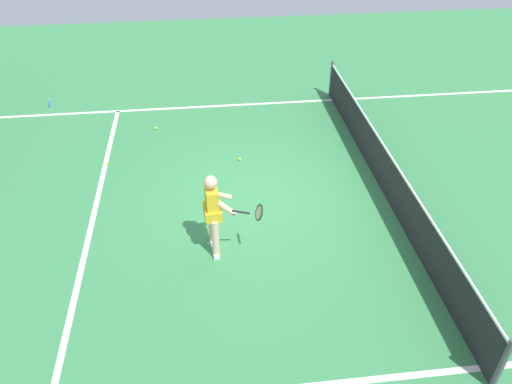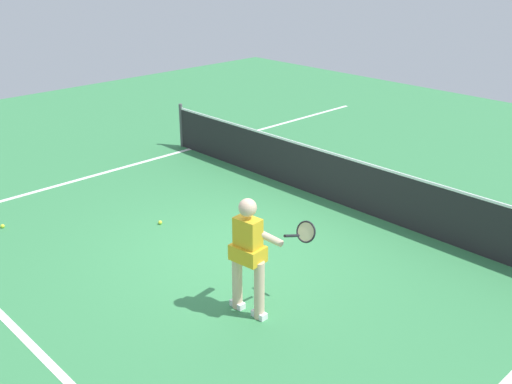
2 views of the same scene
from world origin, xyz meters
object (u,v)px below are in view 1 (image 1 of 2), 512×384
(tennis_ball_mid, at_px, (240,159))
(tennis_ball_far, at_px, (107,163))
(tennis_ball_near, at_px, (156,128))
(water_bottle, at_px, (50,103))
(tennis_player, at_px, (214,211))

(tennis_ball_mid, distance_m, tennis_ball_far, 2.94)
(tennis_ball_near, relative_size, tennis_ball_far, 1.00)
(tennis_ball_mid, xyz_separation_m, water_bottle, (-3.21, -4.77, 0.09))
(tennis_player, height_order, tennis_ball_far, tennis_player)
(tennis_ball_near, bearing_deg, tennis_ball_far, -33.46)
(tennis_ball_near, height_order, tennis_ball_mid, same)
(tennis_player, xyz_separation_m, tennis_ball_far, (-3.05, -2.26, -0.81))
(tennis_player, relative_size, water_bottle, 6.46)
(tennis_ball_mid, height_order, water_bottle, water_bottle)
(tennis_player, relative_size, tennis_ball_far, 23.48)
(tennis_player, distance_m, tennis_ball_far, 3.88)
(water_bottle, bearing_deg, tennis_ball_near, 61.42)
(tennis_player, height_order, tennis_ball_mid, tennis_player)
(tennis_ball_near, distance_m, tennis_ball_far, 1.81)
(tennis_ball_near, distance_m, tennis_ball_mid, 2.56)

